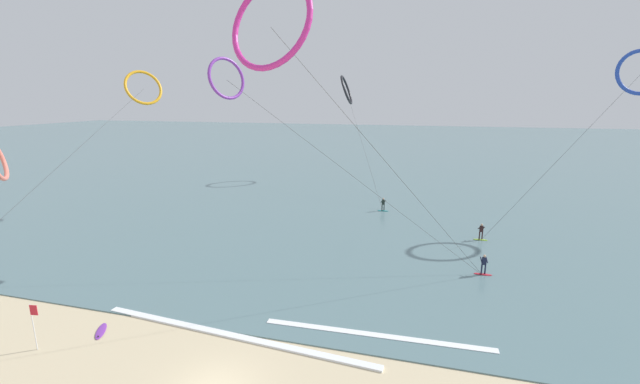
% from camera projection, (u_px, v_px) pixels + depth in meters
% --- Properties ---
extents(sea_water, '(400.00, 200.00, 0.08)m').
position_uv_depth(sea_water, '(396.00, 147.00, 118.23)').
color(sea_water, slate).
rests_on(sea_water, ground).
extents(surfer_lime, '(1.40, 0.64, 1.70)m').
position_uv_depth(surfer_lime, '(481.00, 233.00, 40.46)').
color(surfer_lime, '#8CC62D').
rests_on(surfer_lime, ground).
extents(surfer_teal, '(1.40, 0.70, 1.70)m').
position_uv_depth(surfer_teal, '(383.00, 205.00, 50.89)').
color(surfer_teal, teal).
rests_on(surfer_teal, ground).
extents(surfer_crimson, '(1.40, 0.62, 1.70)m').
position_uv_depth(surfer_crimson, '(484.00, 266.00, 32.47)').
color(surfer_crimson, red).
rests_on(surfer_crimson, ground).
extents(kite_amber, '(5.04, 25.38, 17.34)m').
position_uv_depth(kite_amber, '(143.00, 88.00, 48.78)').
color(kite_amber, orange).
rests_on(kite_amber, ground).
extents(kite_charcoal, '(10.50, 23.72, 17.89)m').
position_uv_depth(kite_charcoal, '(346.00, 90.00, 69.73)').
color(kite_charcoal, black).
rests_on(kite_charcoal, ground).
extents(kite_violet, '(22.31, 3.56, 17.29)m').
position_uv_depth(kite_violet, '(227.00, 79.00, 32.92)').
color(kite_violet, purple).
rests_on(kite_violet, ground).
extents(kite_magenta, '(16.59, 12.04, 20.64)m').
position_uv_depth(kite_magenta, '(271.00, 24.00, 22.41)').
color(kite_magenta, '#CC288E').
rests_on(kite_magenta, ground).
extents(surfboard_spare, '(1.43, 1.89, 0.20)m').
position_uv_depth(surfboard_spare, '(101.00, 331.00, 24.78)').
color(surfboard_spare, purple).
rests_on(surfboard_spare, ground).
extents(beach_flag, '(0.47, 0.10, 2.85)m').
position_uv_depth(beach_flag, '(34.00, 320.00, 22.57)').
color(beach_flag, silver).
rests_on(beach_flag, ground).
extents(wave_crest_near, '(18.35, 1.92, 0.12)m').
position_uv_depth(wave_crest_near, '(232.00, 335.00, 24.28)').
color(wave_crest_near, white).
rests_on(wave_crest_near, ground).
extents(wave_crest_mid, '(13.78, 0.94, 0.12)m').
position_uv_depth(wave_crest_mid, '(376.00, 336.00, 24.27)').
color(wave_crest_mid, white).
rests_on(wave_crest_mid, ground).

